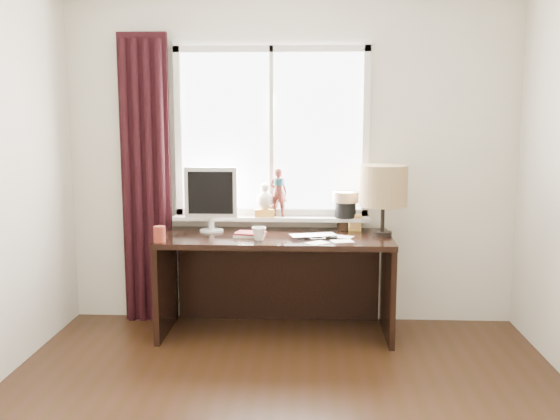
# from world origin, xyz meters

# --- Properties ---
(wall_back) EXTENTS (3.50, 0.00, 2.60)m
(wall_back) POSITION_xyz_m (0.00, 2.00, 1.30)
(wall_back) COLOR beige
(wall_back) RESTS_ON ground
(wall_front) EXTENTS (3.50, 0.00, 2.60)m
(wall_front) POSITION_xyz_m (0.00, -2.00, 1.30)
(wall_front) COLOR beige
(wall_front) RESTS_ON ground
(laptop) EXTENTS (0.38, 0.29, 0.03)m
(laptop) POSITION_xyz_m (0.18, 1.56, 0.76)
(laptop) COLOR silver
(laptop) RESTS_ON desk
(mug) EXTENTS (0.13, 0.13, 0.10)m
(mug) POSITION_xyz_m (-0.21, 1.46, 0.80)
(mug) COLOR white
(mug) RESTS_ON desk
(red_cup) EXTENTS (0.08, 0.08, 0.11)m
(red_cup) POSITION_xyz_m (-0.90, 1.36, 0.81)
(red_cup) COLOR maroon
(red_cup) RESTS_ON desk
(window) EXTENTS (1.52, 0.23, 1.40)m
(window) POSITION_xyz_m (-0.13, 1.95, 1.31)
(window) COLOR white
(window) RESTS_ON ground
(curtain) EXTENTS (0.38, 0.09, 2.25)m
(curtain) POSITION_xyz_m (-1.13, 1.91, 1.12)
(curtain) COLOR black
(curtain) RESTS_ON floor
(desk) EXTENTS (1.70, 0.70, 0.75)m
(desk) POSITION_xyz_m (-0.10, 1.73, 0.51)
(desk) COLOR black
(desk) RESTS_ON floor
(monitor) EXTENTS (0.40, 0.18, 0.49)m
(monitor) POSITION_xyz_m (-0.60, 1.77, 1.03)
(monitor) COLOR beige
(monitor) RESTS_ON desk
(notebook_stack) EXTENTS (0.24, 0.19, 0.03)m
(notebook_stack) POSITION_xyz_m (-0.29, 1.60, 0.77)
(notebook_stack) COLOR beige
(notebook_stack) RESTS_ON desk
(brush_holder) EXTENTS (0.09, 0.09, 0.25)m
(brush_holder) POSITION_xyz_m (0.41, 1.89, 0.81)
(brush_holder) COLOR black
(brush_holder) RESTS_ON desk
(icon_frame) EXTENTS (0.10, 0.03, 0.13)m
(icon_frame) POSITION_xyz_m (0.49, 1.84, 0.81)
(icon_frame) COLOR gold
(icon_frame) RESTS_ON desk
(table_lamp) EXTENTS (0.35, 0.35, 0.52)m
(table_lamp) POSITION_xyz_m (0.68, 1.68, 1.11)
(table_lamp) COLOR black
(table_lamp) RESTS_ON desk
(loose_papers) EXTENTS (0.37, 0.40, 0.00)m
(loose_papers) POSITION_xyz_m (0.32, 1.47, 0.75)
(loose_papers) COLOR white
(loose_papers) RESTS_ON desk
(desk_cables) EXTENTS (0.31, 0.19, 0.01)m
(desk_cables) POSITION_xyz_m (0.20, 1.60, 0.75)
(desk_cables) COLOR black
(desk_cables) RESTS_ON desk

